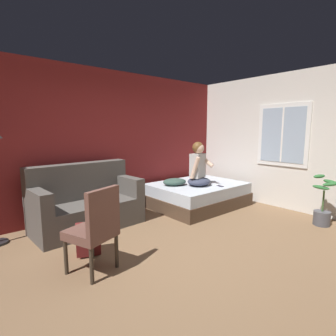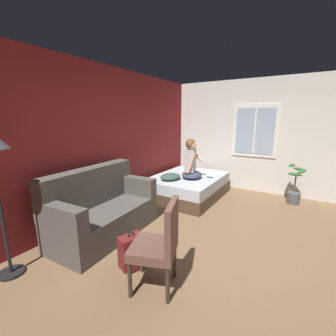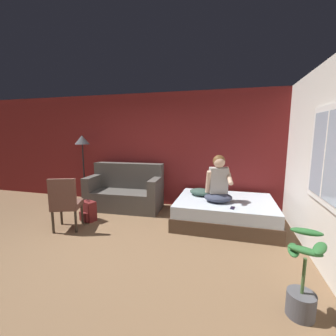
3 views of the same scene
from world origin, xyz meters
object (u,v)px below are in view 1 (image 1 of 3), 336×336
object	(u,v)px
person_seated	(198,168)
bed	(197,195)
throw_pillow	(174,182)
couch	(86,204)
potted_plant	(323,208)
backpack	(88,240)
cell_phone	(220,186)
side_chair	(95,227)

from	to	relation	value
person_seated	bed	bearing A→B (deg)	47.55
throw_pillow	couch	bearing A→B (deg)	174.76
bed	potted_plant	distance (m)	2.28
couch	throw_pillow	distance (m)	1.80
backpack	potted_plant	xyz separation A→B (m)	(3.42, -1.55, 0.11)
bed	potted_plant	xyz separation A→B (m)	(0.77, -2.14, 0.07)
backpack	throw_pillow	bearing A→B (deg)	19.50
bed	potted_plant	size ratio (longest dim) A/B	2.22
bed	person_seated	size ratio (longest dim) A/B	2.15
person_seated	cell_phone	distance (m)	0.56
backpack	throw_pillow	world-z (taller)	throw_pillow
cell_phone	potted_plant	xyz separation A→B (m)	(0.63, -1.66, -0.18)
couch	potted_plant	size ratio (longest dim) A/B	2.05
person_seated	backpack	bearing A→B (deg)	-169.90
side_chair	person_seated	distance (m)	2.81
bed	cell_phone	distance (m)	0.56
side_chair	person_seated	size ratio (longest dim) A/B	1.12
couch	potted_plant	xyz separation A→B (m)	(3.04, -2.48, -0.09)
throw_pillow	potted_plant	world-z (taller)	potted_plant
throw_pillow	potted_plant	bearing A→B (deg)	-61.61
cell_phone	backpack	bearing A→B (deg)	-168.19
couch	cell_phone	distance (m)	2.55
potted_plant	throw_pillow	bearing A→B (deg)	118.39
person_seated	cell_phone	size ratio (longest dim) A/B	6.08
side_chair	potted_plant	distance (m)	3.70
person_seated	throw_pillow	bearing A→B (deg)	138.53
couch	backpack	distance (m)	1.03
side_chair	backpack	size ratio (longest dim) A/B	2.14
bed	backpack	world-z (taller)	bed
potted_plant	person_seated	bearing A→B (deg)	114.08
couch	person_seated	world-z (taller)	person_seated
side_chair	potted_plant	size ratio (longest dim) A/B	1.15
bed	potted_plant	bearing A→B (deg)	-70.35
couch	cell_phone	bearing A→B (deg)	-18.91
backpack	cell_phone	bearing A→B (deg)	2.15
backpack	throw_pillow	size ratio (longest dim) A/B	0.95
cell_phone	potted_plant	world-z (taller)	potted_plant
bed	throw_pillow	distance (m)	0.61
couch	potted_plant	world-z (taller)	couch
couch	side_chair	distance (m)	1.50
couch	side_chair	size ratio (longest dim) A/B	1.78
person_seated	backpack	world-z (taller)	person_seated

